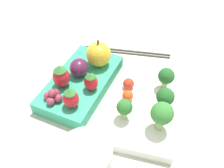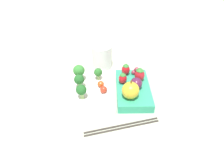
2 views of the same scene
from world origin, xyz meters
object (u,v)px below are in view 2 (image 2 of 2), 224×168
(plum, at_px, (136,83))
(apple, at_px, (131,90))
(strawberry_2, at_px, (140,74))
(drinking_cup, at_px, (102,57))
(strawberry_0, at_px, (123,78))
(bento_box_savoury, at_px, (91,91))
(broccoli_floret_1, at_px, (81,90))
(broccoli_floret_2, at_px, (98,73))
(chopsticks_pair, at_px, (122,126))
(broccoli_floret_3, at_px, (79,80))
(strawberry_1, at_px, (126,69))
(cherry_tomato_1, at_px, (104,90))
(broccoli_floret_0, at_px, (79,71))
(bento_box_fruit, at_px, (133,89))
(grape_cluster, at_px, (137,71))
(cherry_tomato_0, at_px, (101,84))

(plum, bearing_deg, apple, 145.32)
(strawberry_2, height_order, drinking_cup, drinking_cup)
(apple, relative_size, strawberry_0, 1.49)
(bento_box_savoury, xyz_separation_m, broccoli_floret_1, (-0.04, 0.03, 0.04))
(bento_box_savoury, height_order, broccoli_floret_2, broccoli_floret_2)
(broccoli_floret_2, relative_size, strawberry_0, 1.05)
(broccoli_floret_2, distance_m, chopsticks_pair, 0.22)
(broccoli_floret_3, bearing_deg, strawberry_2, -90.20)
(apple, distance_m, strawberry_1, 0.12)
(plum, xyz_separation_m, drinking_cup, (0.19, 0.08, -0.00))
(broccoli_floret_1, distance_m, cherry_tomato_1, 0.07)
(plum, bearing_deg, strawberry_2, -28.51)
(broccoli_floret_0, xyz_separation_m, cherry_tomato_1, (-0.08, -0.07, -0.03))
(bento_box_fruit, xyz_separation_m, broccoli_floret_0, (0.07, 0.17, 0.04))
(broccoli_floret_0, relative_size, grape_cluster, 1.58)
(bento_box_savoury, height_order, broccoli_floret_1, broccoli_floret_1)
(broccoli_floret_0, bearing_deg, broccoli_floret_1, -177.91)
(apple, relative_size, strawberry_2, 1.20)
(grape_cluster, distance_m, chopsticks_pair, 0.23)
(broccoli_floret_2, height_order, grape_cluster, broccoli_floret_2)
(drinking_cup, height_order, chopsticks_pair, drinking_cup)
(strawberry_0, bearing_deg, strawberry_1, -22.53)
(bento_box_savoury, height_order, cherry_tomato_1, cherry_tomato_1)
(bento_box_fruit, xyz_separation_m, drinking_cup, (0.18, 0.08, 0.03))
(broccoli_floret_3, bearing_deg, broccoli_floret_0, -1.32)
(strawberry_0, bearing_deg, drinking_cup, 16.75)
(broccoli_floret_0, height_order, strawberry_2, same)
(strawberry_2, xyz_separation_m, chopsticks_pair, (-0.17, 0.09, -0.05))
(cherry_tomato_1, relative_size, strawberry_1, 0.51)
(apple, relative_size, chopsticks_pair, 0.29)
(broccoli_floret_2, height_order, plum, plum)
(cherry_tomato_1, height_order, apple, apple)
(bento_box_fruit, height_order, chopsticks_pair, bento_box_fruit)
(strawberry_0, distance_m, plum, 0.05)
(broccoli_floret_0, xyz_separation_m, cherry_tomato_0, (-0.05, -0.07, -0.03))
(bento_box_fruit, height_order, strawberry_2, strawberry_2)
(bento_box_fruit, relative_size, strawberry_1, 4.76)
(strawberry_1, xyz_separation_m, strawberry_2, (-0.04, -0.04, 0.00))
(bento_box_savoury, xyz_separation_m, strawberry_2, (0.01, -0.16, 0.04))
(broccoli_floret_3, xyz_separation_m, apple, (-0.08, -0.15, 0.00))
(broccoli_floret_0, distance_m, strawberry_1, 0.16)
(broccoli_floret_1, distance_m, plum, 0.17)
(chopsticks_pair, bearing_deg, cherry_tomato_0, 13.06)
(strawberry_0, height_order, chopsticks_pair, strawberry_0)
(cherry_tomato_0, relative_size, apple, 0.35)
(chopsticks_pair, bearing_deg, bento_box_savoury, 24.46)
(grape_cluster, bearing_deg, broccoli_floret_1, 115.58)
(bento_box_savoury, bearing_deg, strawberry_0, -87.38)
(plum, bearing_deg, cherry_tomato_1, 87.87)
(chopsticks_pair, bearing_deg, broccoli_floret_0, 26.26)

